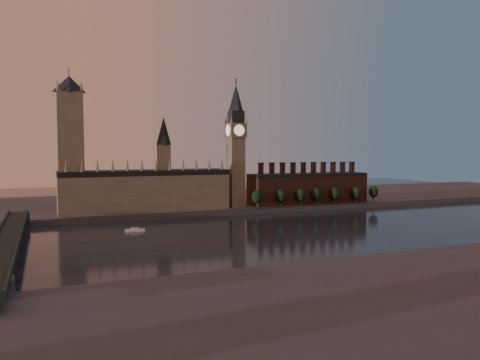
# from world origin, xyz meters

# --- Properties ---
(ground) EXTENTS (900.00, 900.00, 0.00)m
(ground) POSITION_xyz_m (0.00, 0.00, 0.00)
(ground) COLOR black
(ground) RESTS_ON ground
(north_bank) EXTENTS (900.00, 182.00, 4.00)m
(north_bank) POSITION_xyz_m (0.00, 178.04, 2.00)
(north_bank) COLOR #444449
(north_bank) RESTS_ON ground
(palace_of_westminster) EXTENTS (130.00, 30.30, 74.00)m
(palace_of_westminster) POSITION_xyz_m (-64.41, 114.91, 21.63)
(palace_of_westminster) COLOR gray
(palace_of_westminster) RESTS_ON north_bank
(victoria_tower) EXTENTS (24.00, 24.00, 108.00)m
(victoria_tower) POSITION_xyz_m (-120.00, 115.00, 59.09)
(victoria_tower) COLOR gray
(victoria_tower) RESTS_ON north_bank
(big_ben) EXTENTS (15.00, 15.00, 107.00)m
(big_ben) POSITION_xyz_m (10.00, 110.00, 56.83)
(big_ben) COLOR gray
(big_ben) RESTS_ON north_bank
(chimney_block) EXTENTS (110.00, 25.00, 37.00)m
(chimney_block) POSITION_xyz_m (80.00, 110.00, 17.82)
(chimney_block) COLOR #533120
(chimney_block) RESTS_ON north_bank
(embankment_tree_0) EXTENTS (8.60, 8.60, 14.88)m
(embankment_tree_0) POSITION_xyz_m (22.13, 94.38, 13.47)
(embankment_tree_0) COLOR black
(embankment_tree_0) RESTS_ON north_bank
(embankment_tree_1) EXTENTS (8.60, 8.60, 14.88)m
(embankment_tree_1) POSITION_xyz_m (44.58, 94.60, 13.47)
(embankment_tree_1) COLOR black
(embankment_tree_1) RESTS_ON north_bank
(embankment_tree_2) EXTENTS (8.60, 8.60, 14.88)m
(embankment_tree_2) POSITION_xyz_m (63.09, 94.07, 13.47)
(embankment_tree_2) COLOR black
(embankment_tree_2) RESTS_ON north_bank
(embankment_tree_3) EXTENTS (8.60, 8.60, 14.88)m
(embankment_tree_3) POSITION_xyz_m (78.92, 94.55, 13.47)
(embankment_tree_3) COLOR black
(embankment_tree_3) RESTS_ON north_bank
(embankment_tree_4) EXTENTS (8.60, 8.60, 14.88)m
(embankment_tree_4) POSITION_xyz_m (97.69, 93.99, 13.47)
(embankment_tree_4) COLOR black
(embankment_tree_4) RESTS_ON north_bank
(embankment_tree_5) EXTENTS (8.60, 8.60, 14.88)m
(embankment_tree_5) POSITION_xyz_m (120.26, 93.74, 13.47)
(embankment_tree_5) COLOR black
(embankment_tree_5) RESTS_ON north_bank
(embankment_tree_6) EXTENTS (8.60, 8.60, 14.88)m
(embankment_tree_6) POSITION_xyz_m (139.79, 94.21, 13.47)
(embankment_tree_6) COLOR black
(embankment_tree_6) RESTS_ON north_bank
(westminster_bridge) EXTENTS (14.00, 200.00, 11.55)m
(westminster_bridge) POSITION_xyz_m (-155.00, -2.70, 7.44)
(westminster_bridge) COLOR black
(westminster_bridge) RESTS_ON ground
(river_boat) EXTENTS (12.54, 4.80, 2.45)m
(river_boat) POSITION_xyz_m (-85.92, 45.62, 0.94)
(river_boat) COLOR silver
(river_boat) RESTS_ON ground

